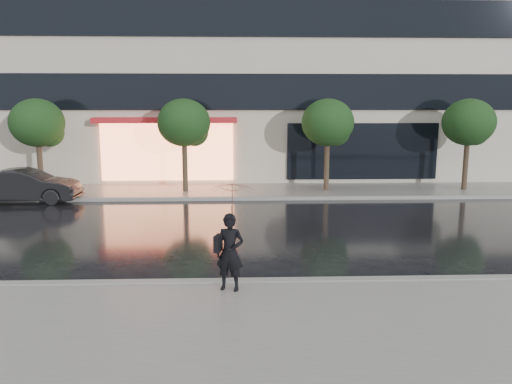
{
  "coord_description": "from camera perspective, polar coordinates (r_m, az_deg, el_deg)",
  "views": [
    {
      "loc": [
        -0.76,
        -10.93,
        3.75
      ],
      "look_at": [
        -0.28,
        2.39,
        1.4
      ],
      "focal_mm": 35.0,
      "sensor_mm": 36.0,
      "label": 1
    }
  ],
  "objects": [
    {
      "name": "ground",
      "position": [
        11.58,
        1.83,
        -8.9
      ],
      "size": [
        120.0,
        120.0,
        0.0
      ],
      "primitive_type": "plane",
      "color": "black",
      "rests_on": "ground"
    },
    {
      "name": "sidewalk_near",
      "position": [
        8.55,
        3.35,
        -15.58
      ],
      "size": [
        60.0,
        4.5,
        0.12
      ],
      "primitive_type": "cube",
      "color": "slate",
      "rests_on": "ground"
    },
    {
      "name": "sidewalk_far",
      "position": [
        21.51,
        -0.01,
        0.12
      ],
      "size": [
        60.0,
        3.5,
        0.12
      ],
      "primitive_type": "cube",
      "color": "slate",
      "rests_on": "ground"
    },
    {
      "name": "curb_near",
      "position": [
        10.61,
        2.2,
        -10.29
      ],
      "size": [
        60.0,
        0.25,
        0.14
      ],
      "primitive_type": "cube",
      "color": "gray",
      "rests_on": "ground"
    },
    {
      "name": "curb_far",
      "position": [
        19.79,
        0.17,
        -0.72
      ],
      "size": [
        60.0,
        0.25,
        0.14
      ],
      "primitive_type": "cube",
      "color": "gray",
      "rests_on": "ground"
    },
    {
      "name": "office_building",
      "position": [
        29.38,
        -0.58,
        20.3
      ],
      "size": [
        30.0,
        12.76,
        18.0
      ],
      "color": "#C0B2A2",
      "rests_on": "ground"
    },
    {
      "name": "tree_far_west",
      "position": [
        22.51,
        -23.56,
        7.07
      ],
      "size": [
        2.2,
        2.2,
        3.99
      ],
      "color": "#33261C",
      "rests_on": "ground"
    },
    {
      "name": "tree_mid_west",
      "position": [
        21.09,
        -8.07,
        7.65
      ],
      "size": [
        2.2,
        2.2,
        3.99
      ],
      "color": "#33261C",
      "rests_on": "ground"
    },
    {
      "name": "tree_mid_east",
      "position": [
        21.32,
        8.34,
        7.67
      ],
      "size": [
        2.2,
        2.2,
        3.99
      ],
      "color": "#33261C",
      "rests_on": "ground"
    },
    {
      "name": "tree_far_east",
      "position": [
        23.16,
        23.22,
        7.15
      ],
      "size": [
        2.2,
        2.2,
        3.99
      ],
      "color": "#33261C",
      "rests_on": "ground"
    },
    {
      "name": "parked_car",
      "position": [
        21.12,
        -24.77,
        0.64
      ],
      "size": [
        3.99,
        1.44,
        1.31
      ],
      "primitive_type": "imported",
      "rotation": [
        0.0,
        0.0,
        1.58
      ],
      "color": "black",
      "rests_on": "ground"
    },
    {
      "name": "pedestrian_with_umbrella",
      "position": [
        9.68,
        -2.87,
        -3.31
      ],
      "size": [
        1.05,
        1.06,
        2.16
      ],
      "rotation": [
        0.0,
        0.0,
        -0.28
      ],
      "color": "black",
      "rests_on": "sidewalk_near"
    }
  ]
}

